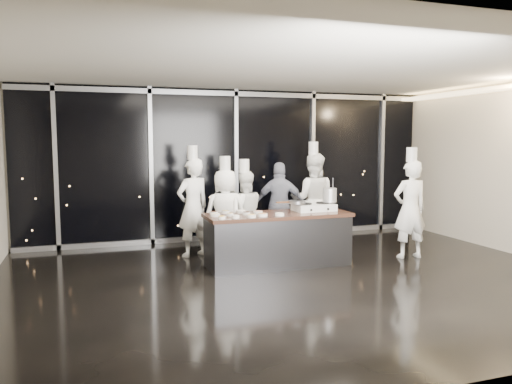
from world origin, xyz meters
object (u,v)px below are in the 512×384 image
at_px(demo_counter, 278,239).
at_px(guest, 280,205).
at_px(frying_pan, 296,202).
at_px(chef_center, 244,212).
at_px(chef_right, 313,199).
at_px(chef_left, 225,213).
at_px(stove, 314,207).
at_px(chef_far_left, 193,206).
at_px(stock_pot, 330,195).
at_px(chef_side, 410,208).

xyz_separation_m(demo_counter, guest, (0.57, 1.36, 0.40)).
relative_size(frying_pan, chef_center, 0.30).
xyz_separation_m(chef_center, chef_right, (1.50, 0.18, 0.16)).
xyz_separation_m(chef_left, chef_right, (1.94, 0.42, 0.12)).
relative_size(stove, chef_left, 0.38).
bearing_deg(chef_right, chef_left, 36.52).
bearing_deg(demo_counter, guest, 67.20).
xyz_separation_m(stove, frying_pan, (-0.34, -0.01, 0.10)).
distance_m(stove, chef_far_left, 2.20).
xyz_separation_m(stove, stock_pot, (0.31, 0.02, 0.20)).
bearing_deg(chef_center, stove, 133.66).
bearing_deg(stock_pot, demo_counter, -174.22).
bearing_deg(chef_right, chef_far_left, 27.68).
height_order(demo_counter, chef_right, chef_right).
distance_m(frying_pan, chef_far_left, 1.92).
xyz_separation_m(demo_counter, chef_left, (-0.68, 0.89, 0.37)).
xyz_separation_m(frying_pan, chef_far_left, (-1.58, 1.09, -0.15)).
relative_size(chef_center, guest, 1.05).
bearing_deg(chef_left, stove, 149.16).
bearing_deg(stock_pot, stove, -176.14).
relative_size(demo_counter, chef_side, 1.23).
height_order(chef_far_left, chef_left, chef_far_left).
bearing_deg(chef_far_left, demo_counter, 114.92).
relative_size(stock_pot, chef_center, 0.14).
height_order(frying_pan, stock_pot, stock_pot).
height_order(stove, chef_side, chef_side).
relative_size(chef_right, chef_side, 1.05).
bearing_deg(stock_pot, chef_side, -12.57).
bearing_deg(frying_pan, stove, -0.20).
height_order(frying_pan, guest, guest).
height_order(frying_pan, chef_left, chef_left).
xyz_separation_m(stock_pot, chef_side, (1.45, -0.32, -0.26)).
xyz_separation_m(stove, chef_side, (1.76, -0.30, -0.06)).
distance_m(chef_left, chef_side, 3.34).
bearing_deg(stove, guest, 94.76).
distance_m(stove, stock_pot, 0.37).
bearing_deg(frying_pan, chef_right, 52.95).
bearing_deg(chef_side, chef_far_left, -17.17).
bearing_deg(chef_far_left, guest, 165.05).
height_order(demo_counter, guest, guest).
relative_size(demo_counter, guest, 1.45).
height_order(chef_left, chef_center, chef_left).
height_order(stock_pot, chef_right, chef_right).
xyz_separation_m(chef_left, chef_center, (0.43, 0.24, -0.03)).
bearing_deg(chef_side, stove, -6.33).
height_order(stock_pot, guest, guest).
bearing_deg(chef_left, chef_far_left, -27.72).
distance_m(chef_left, chef_center, 0.49).
bearing_deg(frying_pan, chef_center, 119.22).
height_order(demo_counter, chef_center, chef_center).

